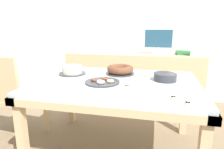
{
  "coord_description": "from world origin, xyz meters",
  "views": [
    {
      "loc": [
        0.35,
        -1.75,
        1.22
      ],
      "look_at": [
        -0.04,
        -0.01,
        0.78
      ],
      "focal_mm": 32.0,
      "sensor_mm": 36.0,
      "label": 1
    }
  ],
  "objects_px": {
    "tealight_right_edge": "(130,80)",
    "computer_monitor": "(158,42)",
    "chair": "(13,95)",
    "cake_chocolate_round": "(72,70)",
    "pastry_platter": "(102,82)",
    "tealight_left_edge": "(145,77)",
    "cake_golden_bundt": "(120,70)",
    "tealight_centre": "(127,86)",
    "plate_stack": "(165,77)",
    "tealight_near_cakes": "(188,103)",
    "book_stack": "(183,53)",
    "tealight_near_front": "(173,97)"
  },
  "relations": [
    {
      "from": "tealight_right_edge",
      "to": "computer_monitor",
      "type": "bearing_deg",
      "value": 79.6
    },
    {
      "from": "chair",
      "to": "tealight_near_front",
      "type": "bearing_deg",
      "value": -10.81
    },
    {
      "from": "pastry_platter",
      "to": "tealight_left_edge",
      "type": "relative_size",
      "value": 7.83
    },
    {
      "from": "computer_monitor",
      "to": "tealight_left_edge",
      "type": "bearing_deg",
      "value": -95.8
    },
    {
      "from": "plate_stack",
      "to": "tealight_left_edge",
      "type": "height_order",
      "value": "plate_stack"
    },
    {
      "from": "tealight_right_edge",
      "to": "tealight_near_front",
      "type": "bearing_deg",
      "value": -48.56
    },
    {
      "from": "cake_golden_bundt",
      "to": "tealight_near_cakes",
      "type": "relative_size",
      "value": 7.53
    },
    {
      "from": "cake_golden_bundt",
      "to": "pastry_platter",
      "type": "relative_size",
      "value": 0.96
    },
    {
      "from": "computer_monitor",
      "to": "tealight_right_edge",
      "type": "relative_size",
      "value": 10.6
    },
    {
      "from": "tealight_left_edge",
      "to": "computer_monitor",
      "type": "bearing_deg",
      "value": 84.2
    },
    {
      "from": "pastry_platter",
      "to": "tealight_right_edge",
      "type": "bearing_deg",
      "value": 27.96
    },
    {
      "from": "chair",
      "to": "tealight_near_front",
      "type": "relative_size",
      "value": 23.5
    },
    {
      "from": "tealight_left_edge",
      "to": "tealight_near_cakes",
      "type": "xyz_separation_m",
      "value": [
        0.31,
        -0.63,
        0.0
      ]
    },
    {
      "from": "plate_stack",
      "to": "cake_chocolate_round",
      "type": "bearing_deg",
      "value": 176.58
    },
    {
      "from": "tealight_left_edge",
      "to": "tealight_near_cakes",
      "type": "distance_m",
      "value": 0.71
    },
    {
      "from": "computer_monitor",
      "to": "tealight_centre",
      "type": "relative_size",
      "value": 10.6
    },
    {
      "from": "book_stack",
      "to": "tealight_centre",
      "type": "bearing_deg",
      "value": -111.51
    },
    {
      "from": "cake_chocolate_round",
      "to": "tealight_left_edge",
      "type": "distance_m",
      "value": 0.76
    },
    {
      "from": "chair",
      "to": "plate_stack",
      "type": "distance_m",
      "value": 1.55
    },
    {
      "from": "plate_stack",
      "to": "tealight_left_edge",
      "type": "bearing_deg",
      "value": 160.7
    },
    {
      "from": "chair",
      "to": "cake_chocolate_round",
      "type": "xyz_separation_m",
      "value": [
        0.57,
        0.23,
        0.24
      ]
    },
    {
      "from": "plate_stack",
      "to": "tealight_near_cakes",
      "type": "relative_size",
      "value": 5.25
    },
    {
      "from": "plate_stack",
      "to": "tealight_near_cakes",
      "type": "distance_m",
      "value": 0.58
    },
    {
      "from": "cake_golden_bundt",
      "to": "plate_stack",
      "type": "distance_m",
      "value": 0.48
    },
    {
      "from": "book_stack",
      "to": "tealight_near_cakes",
      "type": "xyz_separation_m",
      "value": [
        -0.17,
        -1.82,
        -0.1
      ]
    },
    {
      "from": "pastry_platter",
      "to": "tealight_near_front",
      "type": "bearing_deg",
      "value": -25.06
    },
    {
      "from": "tealight_near_front",
      "to": "plate_stack",
      "type": "bearing_deg",
      "value": 94.83
    },
    {
      "from": "cake_golden_bundt",
      "to": "tealight_right_edge",
      "type": "bearing_deg",
      "value": -59.72
    },
    {
      "from": "pastry_platter",
      "to": "plate_stack",
      "type": "distance_m",
      "value": 0.59
    },
    {
      "from": "tealight_left_edge",
      "to": "tealight_right_edge",
      "type": "xyz_separation_m",
      "value": [
        -0.12,
        -0.14,
        0.0
      ]
    },
    {
      "from": "cake_golden_bundt",
      "to": "tealight_left_edge",
      "type": "bearing_deg",
      "value": -20.75
    },
    {
      "from": "pastry_platter",
      "to": "tealight_left_edge",
      "type": "bearing_deg",
      "value": 36.58
    },
    {
      "from": "tealight_near_cakes",
      "to": "cake_golden_bundt",
      "type": "bearing_deg",
      "value": 128.27
    },
    {
      "from": "book_stack",
      "to": "plate_stack",
      "type": "xyz_separation_m",
      "value": [
        -0.29,
        -1.25,
        -0.07
      ]
    },
    {
      "from": "chair",
      "to": "cake_chocolate_round",
      "type": "bearing_deg",
      "value": 22.29
    },
    {
      "from": "computer_monitor",
      "to": "pastry_platter",
      "type": "xyz_separation_m",
      "value": [
        -0.48,
        -1.45,
        -0.25
      ]
    },
    {
      "from": "tealight_near_front",
      "to": "tealight_centre",
      "type": "xyz_separation_m",
      "value": [
        -0.36,
        0.19,
        0.0
      ]
    },
    {
      "from": "plate_stack",
      "to": "tealight_left_edge",
      "type": "xyz_separation_m",
      "value": [
        -0.19,
        0.07,
        -0.02
      ]
    },
    {
      "from": "computer_monitor",
      "to": "pastry_platter",
      "type": "bearing_deg",
      "value": -108.29
    },
    {
      "from": "cake_chocolate_round",
      "to": "pastry_platter",
      "type": "bearing_deg",
      "value": -32.65
    },
    {
      "from": "pastry_platter",
      "to": "tealight_left_edge",
      "type": "xyz_separation_m",
      "value": [
        0.36,
        0.27,
        -0.0
      ]
    },
    {
      "from": "book_stack",
      "to": "plate_stack",
      "type": "bearing_deg",
      "value": -103.08
    },
    {
      "from": "cake_chocolate_round",
      "to": "tealight_centre",
      "type": "xyz_separation_m",
      "value": [
        0.64,
        -0.34,
        -0.03
      ]
    },
    {
      "from": "chair",
      "to": "pastry_platter",
      "type": "distance_m",
      "value": 0.99
    },
    {
      "from": "cake_chocolate_round",
      "to": "plate_stack",
      "type": "distance_m",
      "value": 0.95
    },
    {
      "from": "computer_monitor",
      "to": "cake_golden_bundt",
      "type": "relative_size",
      "value": 1.41
    },
    {
      "from": "tealight_left_edge",
      "to": "tealight_right_edge",
      "type": "bearing_deg",
      "value": -131.06
    },
    {
      "from": "pastry_platter",
      "to": "tealight_centre",
      "type": "height_order",
      "value": "pastry_platter"
    },
    {
      "from": "tealight_right_edge",
      "to": "plate_stack",
      "type": "bearing_deg",
      "value": 13.28
    },
    {
      "from": "computer_monitor",
      "to": "tealight_right_edge",
      "type": "xyz_separation_m",
      "value": [
        -0.24,
        -1.33,
        -0.25
      ]
    }
  ]
}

